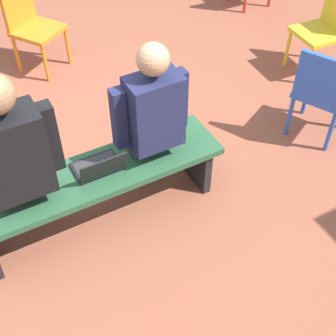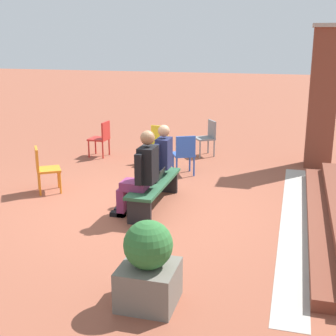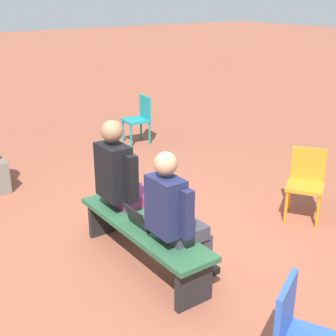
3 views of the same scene
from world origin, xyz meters
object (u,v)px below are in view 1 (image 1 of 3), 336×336
object	(u,v)px
bench	(97,182)
person_student	(148,118)
plastic_chair_mid_courtyard	(322,90)
person_adult	(13,159)
laptop	(99,167)
plastic_chair_by_pillar	(31,23)
plastic_chair_far_left	(326,26)

from	to	relation	value
bench	person_student	world-z (taller)	person_student
person_student	plastic_chair_mid_courtyard	world-z (taller)	person_student
bench	plastic_chair_mid_courtyard	distance (m)	1.95
person_adult	laptop	bearing A→B (deg)	170.64
bench	person_student	bearing A→B (deg)	-171.47
person_student	laptop	size ratio (longest dim) A/B	4.12
person_adult	laptop	size ratio (longest dim) A/B	4.36
laptop	person_adult	bearing A→B (deg)	-9.36
bench	laptop	world-z (taller)	laptop
bench	person_adult	world-z (taller)	person_adult
person_adult	plastic_chair_by_pillar	distance (m)	2.22
plastic_chair_by_pillar	bench	bearing A→B (deg)	84.19
laptop	plastic_chair_mid_courtyard	distance (m)	1.92
person_student	plastic_chair_far_left	size ratio (longest dim) A/B	1.57
plastic_chair_mid_courtyard	person_adult	bearing A→B (deg)	-2.70
plastic_chair_by_pillar	person_student	bearing A→B (deg)	95.97
person_adult	plastic_chair_far_left	bearing A→B (deg)	-168.06
person_student	person_adult	distance (m)	0.91
person_adult	plastic_chair_mid_courtyard	size ratio (longest dim) A/B	1.66
person_student	plastic_chair_far_left	distance (m)	2.37
bench	plastic_chair_far_left	distance (m)	2.80
laptop	plastic_chair_by_pillar	xyz separation A→B (m)	(-0.19, -2.18, -0.02)
person_adult	plastic_chair_mid_courtyard	xyz separation A→B (m)	(-2.42, 0.11, -0.26)
bench	person_student	size ratio (longest dim) A/B	1.37
plastic_chair_mid_courtyard	plastic_chair_by_pillar	world-z (taller)	same
bench	person_adult	size ratio (longest dim) A/B	1.29
laptop	plastic_chair_far_left	world-z (taller)	plastic_chair_far_left
plastic_chair_by_pillar	plastic_chair_far_left	bearing A→B (deg)	150.17
bench	laptop	size ratio (longest dim) A/B	5.62
person_student	laptop	world-z (taller)	person_student
bench	plastic_chair_by_pillar	bearing A→B (deg)	-95.81
plastic_chair_by_pillar	plastic_chair_far_left	world-z (taller)	same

